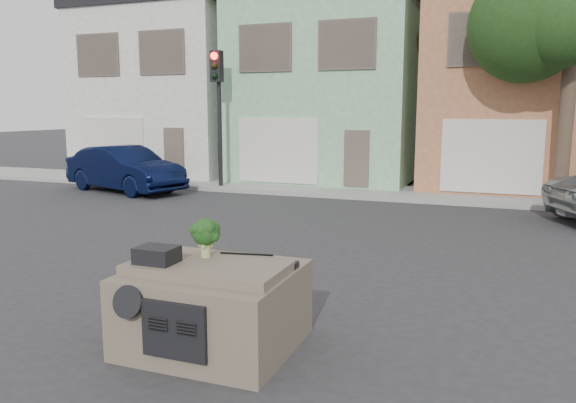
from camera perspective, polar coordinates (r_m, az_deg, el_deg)
The scene contains 12 objects.
ground_plane at distance 9.99m, azimuth 0.81°, elevation -7.93°, with size 120.00×120.00×0.00m, color #303033.
sidewalk at distance 19.95m, azimuth 11.22°, elevation 0.82°, with size 40.00×3.00×0.15m, color gray.
townhouse_white at distance 27.47m, azimuth -10.62°, elevation 10.86°, with size 7.20×8.20×7.55m, color silver.
townhouse_mint at distance 24.43m, azimuth 4.87°, elevation 11.19°, with size 7.20×8.20×7.55m, color #8CC093.
townhouse_tan at distance 23.49m, azimuth 23.05°, elevation 10.57°, with size 7.20×8.20×7.55m, color #B26F4B.
navy_sedan at distance 21.37m, azimuth -16.15°, elevation 0.98°, with size 1.75×5.02×1.65m, color black.
traffic_signal at distance 20.89m, azimuth -7.08°, elevation 8.12°, with size 0.40×0.40×5.10m, color black.
tree_near at distance 18.89m, azimuth 26.73°, elevation 12.26°, with size 4.40×4.00×8.50m, color #1C3A14.
car_dashboard at distance 7.21m, azimuth -7.51°, elevation -10.22°, with size 2.00×1.80×1.12m, color #695B4B.
instrument_hump at distance 7.02m, azimuth -13.18°, elevation -5.29°, with size 0.48×0.38×0.20m, color black.
wiper_arm at distance 7.25m, azimuth -4.22°, elevation -5.34°, with size 0.70×0.03×0.02m, color black.
broccoli at distance 7.15m, azimuth -8.40°, elevation -3.64°, with size 0.41×0.41×0.50m, color #173812.
Camera 1 is at (3.27, -8.96, 2.96)m, focal length 35.00 mm.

